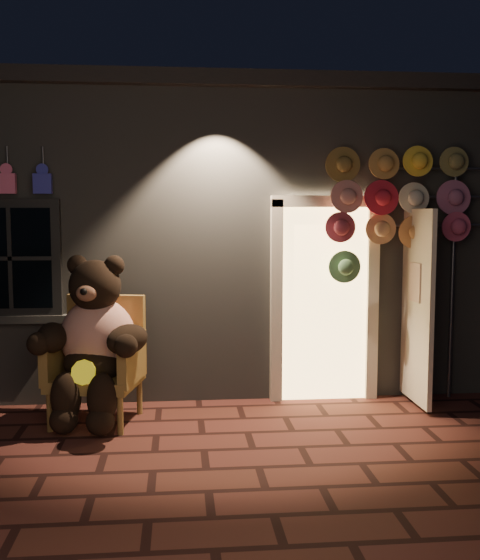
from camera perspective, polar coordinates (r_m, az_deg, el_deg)
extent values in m
plane|color=#51241F|center=(5.75, -3.14, -14.58)|extent=(60.00, 60.00, 0.00)
cube|color=slate|center=(9.39, -4.16, 3.64)|extent=(7.00, 5.00, 3.30)
cube|color=black|center=(9.49, -4.24, 14.14)|extent=(7.30, 5.30, 0.16)
cube|color=black|center=(7.07, -19.29, 1.81)|extent=(1.00, 0.10, 1.20)
cube|color=black|center=(7.04, -19.35, 1.79)|extent=(0.82, 0.06, 1.02)
cube|color=slate|center=(7.14, -19.12, -3.24)|extent=(1.10, 0.14, 0.08)
cube|color=#E8B768|center=(7.10, 7.28, -1.95)|extent=(0.92, 0.10, 2.10)
cube|color=beige|center=(6.97, 3.18, -2.06)|extent=(0.12, 0.12, 2.20)
cube|color=beige|center=(7.20, 11.40, -1.91)|extent=(0.12, 0.12, 2.20)
cube|color=beige|center=(7.00, 7.47, 6.80)|extent=(1.16, 0.12, 0.12)
cube|color=beige|center=(7.00, 15.19, -2.22)|extent=(0.05, 0.80, 2.00)
cube|color=#E15C86|center=(6.98, -19.66, 7.92)|extent=(0.18, 0.07, 0.20)
cylinder|color=#59595E|center=(7.06, -19.60, 9.93)|extent=(0.02, 0.02, 0.25)
cube|color=#2C2E9D|center=(6.91, -16.81, 8.03)|extent=(0.18, 0.07, 0.20)
cylinder|color=#59595E|center=(6.98, -16.78, 10.06)|extent=(0.02, 0.02, 0.25)
cube|color=olive|center=(6.48, -12.44, -8.52)|extent=(0.92, 0.88, 0.11)
cube|color=olive|center=(6.71, -11.54, -4.59)|extent=(0.78, 0.26, 0.78)
cube|color=olive|center=(6.54, -15.61, -6.45)|extent=(0.23, 0.67, 0.45)
cube|color=olive|center=(6.30, -9.36, -6.79)|extent=(0.23, 0.67, 0.45)
cylinder|color=olive|center=(6.38, -16.24, -11.02)|extent=(0.06, 0.06, 0.36)
cylinder|color=olive|center=(6.15, -10.38, -11.52)|extent=(0.06, 0.06, 0.36)
cylinder|color=olive|center=(6.94, -14.16, -9.61)|extent=(0.06, 0.06, 0.36)
cylinder|color=olive|center=(6.73, -8.75, -9.98)|extent=(0.06, 0.06, 0.36)
ellipsoid|color=red|center=(6.44, -12.25, -4.89)|extent=(0.84, 0.73, 0.76)
ellipsoid|color=black|center=(6.40, -12.47, -7.00)|extent=(0.69, 0.63, 0.36)
sphere|color=black|center=(6.32, -12.51, -0.49)|extent=(0.59, 0.59, 0.49)
sphere|color=black|center=(6.39, -13.99, 1.28)|extent=(0.19, 0.19, 0.19)
sphere|color=black|center=(6.27, -10.89, 1.26)|extent=(0.19, 0.19, 0.19)
ellipsoid|color=brown|center=(6.11, -13.21, -1.12)|extent=(0.22, 0.17, 0.15)
ellipsoid|color=black|center=(6.35, -16.07, -4.84)|extent=(0.34, 0.53, 0.28)
ellipsoid|color=black|center=(6.10, -9.77, -5.12)|extent=(0.50, 0.57, 0.28)
ellipsoid|color=black|center=(6.24, -14.92, -9.83)|extent=(0.28, 0.28, 0.47)
ellipsoid|color=black|center=(6.12, -11.91, -10.07)|extent=(0.28, 0.28, 0.47)
sphere|color=black|center=(6.23, -15.10, -11.69)|extent=(0.26, 0.26, 0.26)
sphere|color=black|center=(6.12, -12.07, -11.96)|extent=(0.26, 0.26, 0.26)
cylinder|color=yellow|center=(6.12, -13.48, -7.83)|extent=(0.25, 0.14, 0.23)
cylinder|color=#59595E|center=(7.41, 18.02, 0.36)|extent=(0.04, 0.04, 2.67)
cylinder|color=#59595E|center=(7.26, 16.18, 9.30)|extent=(1.19, 0.03, 0.03)
cylinder|color=#59595E|center=(7.25, 16.12, 6.96)|extent=(1.19, 0.03, 0.03)
cylinder|color=#59595E|center=(7.25, 16.05, 4.62)|extent=(1.19, 0.03, 0.03)
cylinder|color=brown|center=(6.92, 9.01, 10.06)|extent=(0.34, 0.11, 0.34)
cylinder|color=#BA8643|center=(7.00, 12.26, 9.95)|extent=(0.34, 0.11, 0.34)
cylinder|color=yellow|center=(7.10, 15.42, 9.81)|extent=(0.34, 0.11, 0.34)
cylinder|color=olive|center=(7.30, 18.20, 9.61)|extent=(0.34, 0.11, 0.34)
cylinder|color=tan|center=(6.87, 9.02, 7.19)|extent=(0.34, 0.11, 0.34)
cylinder|color=red|center=(6.95, 12.27, 7.12)|extent=(0.34, 0.11, 0.34)
cylinder|color=beige|center=(7.14, 15.18, 7.01)|extent=(0.34, 0.11, 0.34)
cylinder|color=#BC658F|center=(7.26, 18.21, 6.90)|extent=(0.34, 0.11, 0.34)
cylinder|color=#A63645|center=(6.84, 9.04, 4.30)|extent=(0.34, 0.11, 0.34)
cylinder|color=tan|center=(7.01, 12.06, 4.28)|extent=(0.34, 0.11, 0.34)
cylinder|color=tan|center=(7.11, 15.19, 4.22)|extent=(0.34, 0.11, 0.34)
cylinder|color=#E0517A|center=(7.23, 18.22, 4.16)|extent=(0.34, 0.11, 0.34)
cylinder|color=#518455|center=(6.92, 8.87, 1.44)|extent=(0.34, 0.11, 0.34)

